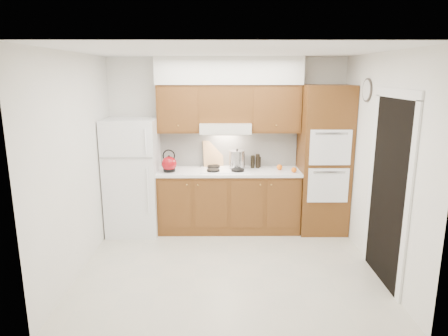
# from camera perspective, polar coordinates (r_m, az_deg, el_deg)

# --- Properties ---
(floor) EXTENTS (3.60, 3.60, 0.00)m
(floor) POSITION_cam_1_polar(r_m,az_deg,el_deg) (5.20, 0.61, -13.60)
(floor) COLOR #BCB6A4
(floor) RESTS_ON ground
(ceiling) EXTENTS (3.60, 3.60, 0.00)m
(ceiling) POSITION_cam_1_polar(r_m,az_deg,el_deg) (4.64, 0.70, 16.36)
(ceiling) COLOR white
(ceiling) RESTS_ON wall_back
(wall_back) EXTENTS (3.60, 0.02, 2.60)m
(wall_back) POSITION_cam_1_polar(r_m,az_deg,el_deg) (6.23, 0.41, 3.57)
(wall_back) COLOR white
(wall_back) RESTS_ON floor
(wall_left) EXTENTS (0.02, 3.00, 2.60)m
(wall_left) POSITION_cam_1_polar(r_m,az_deg,el_deg) (5.05, -20.21, 0.45)
(wall_left) COLOR white
(wall_left) RESTS_ON floor
(wall_right) EXTENTS (0.02, 3.00, 2.60)m
(wall_right) POSITION_cam_1_polar(r_m,az_deg,el_deg) (5.11, 21.26, 0.51)
(wall_right) COLOR white
(wall_right) RESTS_ON floor
(fridge) EXTENTS (0.75, 0.72, 1.72)m
(fridge) POSITION_cam_1_polar(r_m,az_deg,el_deg) (6.11, -12.85, -1.18)
(fridge) COLOR white
(fridge) RESTS_ON floor
(base_cabinets) EXTENTS (2.11, 0.60, 0.90)m
(base_cabinets) POSITION_cam_1_polar(r_m,az_deg,el_deg) (6.14, 0.67, -4.76)
(base_cabinets) COLOR brown
(base_cabinets) RESTS_ON floor
(countertop) EXTENTS (2.13, 0.62, 0.04)m
(countertop) POSITION_cam_1_polar(r_m,az_deg,el_deg) (6.00, 0.68, -0.51)
(countertop) COLOR white
(countertop) RESTS_ON base_cabinets
(backsplash) EXTENTS (2.11, 0.03, 0.56)m
(backsplash) POSITION_cam_1_polar(r_m,az_deg,el_deg) (6.22, 0.64, 2.82)
(backsplash) COLOR white
(backsplash) RESTS_ON countertop
(oven_cabinet) EXTENTS (0.70, 0.65, 2.20)m
(oven_cabinet) POSITION_cam_1_polar(r_m,az_deg,el_deg) (6.14, 14.03, 1.12)
(oven_cabinet) COLOR brown
(oven_cabinet) RESTS_ON floor
(upper_cab_left) EXTENTS (0.63, 0.33, 0.70)m
(upper_cab_left) POSITION_cam_1_polar(r_m,az_deg,el_deg) (6.02, -6.45, 8.43)
(upper_cab_left) COLOR brown
(upper_cab_left) RESTS_ON wall_back
(upper_cab_right) EXTENTS (0.73, 0.33, 0.70)m
(upper_cab_right) POSITION_cam_1_polar(r_m,az_deg,el_deg) (6.04, 7.31, 8.43)
(upper_cab_right) COLOR brown
(upper_cab_right) RESTS_ON wall_back
(range_hood) EXTENTS (0.75, 0.45, 0.15)m
(range_hood) POSITION_cam_1_polar(r_m,az_deg,el_deg) (5.96, 0.20, 5.81)
(range_hood) COLOR silver
(range_hood) RESTS_ON wall_back
(upper_cab_over_hood) EXTENTS (0.75, 0.33, 0.55)m
(upper_cab_over_hood) POSITION_cam_1_polar(r_m,az_deg,el_deg) (5.99, 0.20, 9.21)
(upper_cab_over_hood) COLOR brown
(upper_cab_over_hood) RESTS_ON range_hood
(soffit) EXTENTS (2.13, 0.36, 0.40)m
(soffit) POSITION_cam_1_polar(r_m,az_deg,el_deg) (5.96, 0.70, 13.76)
(soffit) COLOR silver
(soffit) RESTS_ON wall_back
(cooktop) EXTENTS (0.74, 0.50, 0.01)m
(cooktop) POSITION_cam_1_polar(r_m,az_deg,el_deg) (6.01, 0.20, -0.23)
(cooktop) COLOR white
(cooktop) RESTS_ON countertop
(doorway) EXTENTS (0.02, 0.90, 2.10)m
(doorway) POSITION_cam_1_polar(r_m,az_deg,el_deg) (4.85, 22.37, -3.29)
(doorway) COLOR black
(doorway) RESTS_ON floor
(wall_clock) EXTENTS (0.02, 0.30, 0.30)m
(wall_clock) POSITION_cam_1_polar(r_m,az_deg,el_deg) (5.52, 19.78, 10.43)
(wall_clock) COLOR #3F3833
(wall_clock) RESTS_ON wall_right
(kettle) EXTENTS (0.28, 0.28, 0.22)m
(kettle) POSITION_cam_1_polar(r_m,az_deg,el_deg) (5.93, -7.85, 0.60)
(kettle) COLOR maroon
(kettle) RESTS_ON countertop
(cutting_board) EXTENTS (0.33, 0.17, 0.41)m
(cutting_board) POSITION_cam_1_polar(r_m,az_deg,el_deg) (6.21, -1.56, 2.03)
(cutting_board) COLOR tan
(cutting_board) RESTS_ON countertop
(stock_pot) EXTENTS (0.31, 0.31, 0.25)m
(stock_pot) POSITION_cam_1_polar(r_m,az_deg,el_deg) (6.04, 1.87, 1.27)
(stock_pot) COLOR #AFAFB3
(stock_pot) RESTS_ON cooktop
(condiment_a) EXTENTS (0.08, 0.08, 0.22)m
(condiment_a) POSITION_cam_1_polar(r_m,az_deg,el_deg) (6.15, 4.83, 1.00)
(condiment_a) COLOR black
(condiment_a) RESTS_ON countertop
(condiment_b) EXTENTS (0.07, 0.07, 0.20)m
(condiment_b) POSITION_cam_1_polar(r_m,az_deg,el_deg) (6.14, 4.12, 0.91)
(condiment_b) COLOR black
(condiment_b) RESTS_ON countertop
(condiment_c) EXTENTS (0.07, 0.07, 0.16)m
(condiment_c) POSITION_cam_1_polar(r_m,az_deg,el_deg) (6.22, 5.03, 0.87)
(condiment_c) COLOR black
(condiment_c) RESTS_ON countertop
(orange_near) EXTENTS (0.10, 0.10, 0.08)m
(orange_near) POSITION_cam_1_polar(r_m,az_deg,el_deg) (5.94, 9.97, -0.28)
(orange_near) COLOR orange
(orange_near) RESTS_ON countertop
(orange_far) EXTENTS (0.09, 0.09, 0.08)m
(orange_far) POSITION_cam_1_polar(r_m,az_deg,el_deg) (6.06, 7.94, 0.11)
(orange_far) COLOR orange
(orange_far) RESTS_ON countertop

